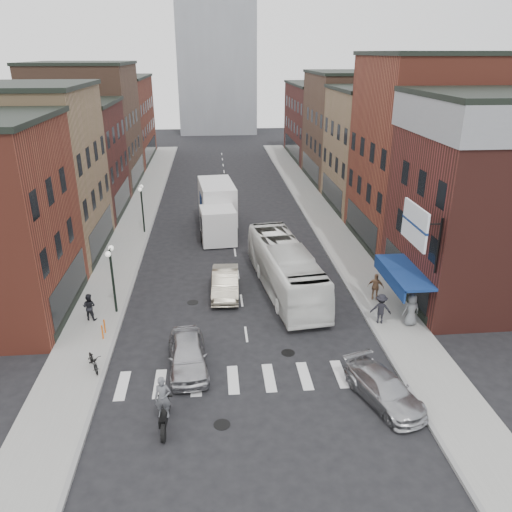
{
  "coord_description": "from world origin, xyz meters",
  "views": [
    {
      "loc": [
        -1.56,
        -22.42,
        14.22
      ],
      "look_at": [
        0.87,
        4.76,
        3.04
      ],
      "focal_mm": 35.0,
      "sensor_mm": 36.0,
      "label": 1
    }
  ],
  "objects_px": {
    "streetlamp_near": "(112,268)",
    "parked_bicycle": "(93,361)",
    "box_truck": "(217,209)",
    "billboard_sign": "(416,226)",
    "ped_left_solo": "(89,307)",
    "ped_right_a": "(381,309)",
    "sedan_left_far": "(225,283)",
    "ped_right_c": "(411,310)",
    "ped_right_b": "(376,287)",
    "bike_rack": "(104,329)",
    "streetlamp_far": "(142,200)",
    "curb_car": "(384,389)",
    "transit_bus": "(285,268)",
    "motorcycle_rider": "(164,405)",
    "sedan_left_near": "(188,354)"
  },
  "relations": [
    {
      "from": "ped_right_a",
      "to": "ped_right_b",
      "type": "distance_m",
      "value": 2.86
    },
    {
      "from": "streetlamp_near",
      "to": "ped_left_solo",
      "type": "xyz_separation_m",
      "value": [
        -1.3,
        -0.81,
        -1.97
      ]
    },
    {
      "from": "ped_left_solo",
      "to": "ped_right_a",
      "type": "distance_m",
      "value": 16.34
    },
    {
      "from": "bike_rack",
      "to": "box_truck",
      "type": "distance_m",
      "value": 18.05
    },
    {
      "from": "transit_bus",
      "to": "sedan_left_near",
      "type": "height_order",
      "value": "transit_bus"
    },
    {
      "from": "bike_rack",
      "to": "motorcycle_rider",
      "type": "distance_m",
      "value": 8.19
    },
    {
      "from": "streetlamp_near",
      "to": "ped_left_solo",
      "type": "relative_size",
      "value": 2.6
    },
    {
      "from": "curb_car",
      "to": "ped_left_solo",
      "type": "distance_m",
      "value": 16.55
    },
    {
      "from": "curb_car",
      "to": "billboard_sign",
      "type": "bearing_deg",
      "value": 42.93
    },
    {
      "from": "streetlamp_near",
      "to": "box_truck",
      "type": "bearing_deg",
      "value": 66.33
    },
    {
      "from": "parked_bicycle",
      "to": "ped_right_c",
      "type": "bearing_deg",
      "value": -15.51
    },
    {
      "from": "bike_rack",
      "to": "ped_right_a",
      "type": "bearing_deg",
      "value": 0.2
    },
    {
      "from": "billboard_sign",
      "to": "transit_bus",
      "type": "distance_m",
      "value": 9.29
    },
    {
      "from": "box_truck",
      "to": "ped_left_solo",
      "type": "bearing_deg",
      "value": -122.13
    },
    {
      "from": "streetlamp_near",
      "to": "parked_bicycle",
      "type": "distance_m",
      "value": 6.17
    },
    {
      "from": "sedan_left_near",
      "to": "ped_left_solo",
      "type": "relative_size",
      "value": 2.85
    },
    {
      "from": "sedan_left_far",
      "to": "parked_bicycle",
      "type": "bearing_deg",
      "value": -127.74
    },
    {
      "from": "curb_car",
      "to": "ped_right_c",
      "type": "distance_m",
      "value": 7.06
    },
    {
      "from": "transit_bus",
      "to": "ped_right_b",
      "type": "height_order",
      "value": "transit_bus"
    },
    {
      "from": "curb_car",
      "to": "ped_left_solo",
      "type": "height_order",
      "value": "ped_left_solo"
    },
    {
      "from": "ped_left_solo",
      "to": "ped_right_b",
      "type": "distance_m",
      "value": 16.87
    },
    {
      "from": "sedan_left_far",
      "to": "ped_left_solo",
      "type": "xyz_separation_m",
      "value": [
        -7.75,
        -2.81,
        0.17
      ]
    },
    {
      "from": "billboard_sign",
      "to": "box_truck",
      "type": "xyz_separation_m",
      "value": [
        -9.79,
        17.63,
        -4.19
      ]
    },
    {
      "from": "sedan_left_near",
      "to": "ped_right_a",
      "type": "bearing_deg",
      "value": 11.68
    },
    {
      "from": "box_truck",
      "to": "ped_left_solo",
      "type": "relative_size",
      "value": 5.83
    },
    {
      "from": "sedan_left_far",
      "to": "bike_rack",
      "type": "bearing_deg",
      "value": -142.18
    },
    {
      "from": "parked_bicycle",
      "to": "ped_right_a",
      "type": "distance_m",
      "value": 15.35
    },
    {
      "from": "motorcycle_rider",
      "to": "sedan_left_far",
      "type": "height_order",
      "value": "motorcycle_rider"
    },
    {
      "from": "bike_rack",
      "to": "motorcycle_rider",
      "type": "relative_size",
      "value": 0.33
    },
    {
      "from": "curb_car",
      "to": "ped_right_a",
      "type": "distance_m",
      "value": 6.78
    },
    {
      "from": "streetlamp_near",
      "to": "sedan_left_near",
      "type": "relative_size",
      "value": 0.91
    },
    {
      "from": "box_truck",
      "to": "billboard_sign",
      "type": "bearing_deg",
      "value": -66.43
    },
    {
      "from": "bike_rack",
      "to": "parked_bicycle",
      "type": "distance_m",
      "value": 3.02
    },
    {
      "from": "bike_rack",
      "to": "curb_car",
      "type": "xyz_separation_m",
      "value": [
        13.2,
        -6.43,
        0.09
      ]
    },
    {
      "from": "streetlamp_near",
      "to": "ped_right_c",
      "type": "height_order",
      "value": "streetlamp_near"
    },
    {
      "from": "sedan_left_far",
      "to": "curb_car",
      "type": "xyz_separation_m",
      "value": [
        6.55,
        -11.13,
        -0.13
      ]
    },
    {
      "from": "curb_car",
      "to": "ped_right_b",
      "type": "xyz_separation_m",
      "value": [
        2.54,
        9.28,
        0.35
      ]
    },
    {
      "from": "transit_bus",
      "to": "ped_right_c",
      "type": "relative_size",
      "value": 6.02
    },
    {
      "from": "transit_bus",
      "to": "sedan_left_near",
      "type": "xyz_separation_m",
      "value": [
        -5.88,
        -8.07,
        -0.78
      ]
    },
    {
      "from": "streetlamp_near",
      "to": "sedan_left_far",
      "type": "distance_m",
      "value": 7.08
    },
    {
      "from": "parked_bicycle",
      "to": "box_truck",
      "type": "bearing_deg",
      "value": 47.71
    },
    {
      "from": "sedan_left_far",
      "to": "ped_right_c",
      "type": "distance_m",
      "value": 11.27
    },
    {
      "from": "streetlamp_near",
      "to": "curb_car",
      "type": "distance_m",
      "value": 16.05
    },
    {
      "from": "ped_left_solo",
      "to": "ped_right_a",
      "type": "xyz_separation_m",
      "value": [
        16.24,
        -1.83,
        0.08
      ]
    },
    {
      "from": "bike_rack",
      "to": "transit_bus",
      "type": "xyz_separation_m",
      "value": [
        10.46,
        4.91,
        1.0
      ]
    },
    {
      "from": "motorcycle_rider",
      "to": "sedan_left_far",
      "type": "relative_size",
      "value": 0.51
    },
    {
      "from": "motorcycle_rider",
      "to": "ped_right_c",
      "type": "relative_size",
      "value": 1.31
    },
    {
      "from": "ped_right_a",
      "to": "ped_right_c",
      "type": "bearing_deg",
      "value": -178.42
    },
    {
      "from": "streetlamp_far",
      "to": "billboard_sign",
      "type": "bearing_deg",
      "value": -47.59
    },
    {
      "from": "streetlamp_near",
      "to": "bike_rack",
      "type": "bearing_deg",
      "value": -94.24
    }
  ]
}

